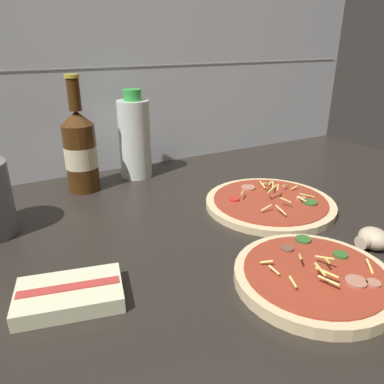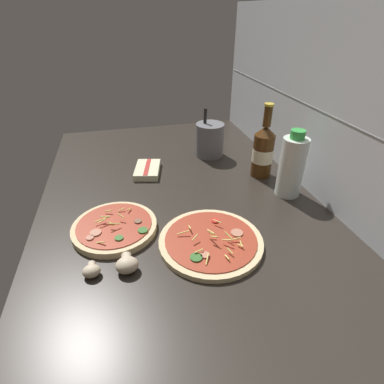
% 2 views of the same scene
% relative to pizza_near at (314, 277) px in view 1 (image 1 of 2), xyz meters
% --- Properties ---
extents(counter_slab, '(1.60, 0.90, 0.03)m').
position_rel_pizza_near_xyz_m(counter_slab, '(-0.07, 0.21, -0.02)').
color(counter_slab, '#28231E').
rests_on(counter_slab, ground).
extents(tile_backsplash, '(1.60, 0.01, 0.60)m').
position_rel_pizza_near_xyz_m(tile_backsplash, '(-0.07, 0.67, 0.26)').
color(tile_backsplash, silver).
rests_on(tile_backsplash, ground).
extents(pizza_near, '(0.24, 0.24, 0.04)m').
position_rel_pizza_near_xyz_m(pizza_near, '(0.00, 0.00, 0.00)').
color(pizza_near, beige).
rests_on(pizza_near, counter_slab).
extents(pizza_far, '(0.28, 0.28, 0.05)m').
position_rel_pizza_near_xyz_m(pizza_far, '(0.12, 0.25, -0.00)').
color(pizza_far, beige).
rests_on(pizza_far, counter_slab).
extents(beer_bottle, '(0.08, 0.08, 0.27)m').
position_rel_pizza_near_xyz_m(beer_bottle, '(-0.21, 0.55, 0.09)').
color(beer_bottle, '#47280F').
rests_on(beer_bottle, counter_slab).
extents(oil_bottle, '(0.08, 0.08, 0.23)m').
position_rel_pizza_near_xyz_m(oil_bottle, '(-0.06, 0.58, 0.09)').
color(oil_bottle, silver).
rests_on(oil_bottle, counter_slab).
extents(mushroom_left, '(0.06, 0.06, 0.04)m').
position_rel_pizza_near_xyz_m(mushroom_left, '(0.17, 0.03, 0.01)').
color(mushroom_left, beige).
rests_on(mushroom_left, counter_slab).
extents(dish_towel, '(0.16, 0.12, 0.03)m').
position_rel_pizza_near_xyz_m(dish_towel, '(-0.33, 0.13, 0.00)').
color(dish_towel, beige).
rests_on(dish_towel, counter_slab).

